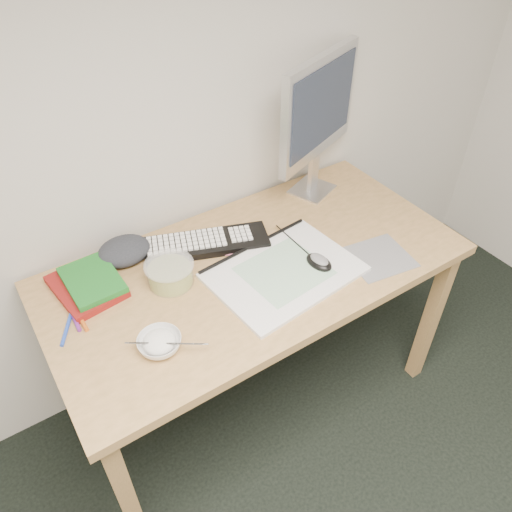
% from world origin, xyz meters
% --- Properties ---
extents(desk, '(1.40, 0.70, 0.75)m').
position_xyz_m(desk, '(0.17, 1.43, 0.67)').
color(desk, tan).
rests_on(desk, ground).
extents(mousepad, '(0.24, 0.22, 0.00)m').
position_xyz_m(mousepad, '(0.53, 1.22, 0.75)').
color(mousepad, slate).
rests_on(mousepad, desk).
extents(sketchpad, '(0.50, 0.38, 0.01)m').
position_xyz_m(sketchpad, '(0.22, 1.34, 0.76)').
color(sketchpad, silver).
rests_on(sketchpad, desk).
extents(keyboard, '(0.45, 0.28, 0.03)m').
position_xyz_m(keyboard, '(0.08, 1.60, 0.76)').
color(keyboard, black).
rests_on(keyboard, desk).
extents(monitor, '(0.44, 0.20, 0.54)m').
position_xyz_m(monitor, '(0.60, 1.68, 1.09)').
color(monitor, silver).
rests_on(monitor, desk).
extents(mouse, '(0.07, 0.11, 0.03)m').
position_xyz_m(mouse, '(0.33, 1.30, 0.78)').
color(mouse, black).
rests_on(mouse, sketchpad).
extents(rice_bowl, '(0.14, 0.14, 0.04)m').
position_xyz_m(rice_bowl, '(-0.25, 1.28, 0.77)').
color(rice_bowl, white).
rests_on(rice_bowl, desk).
extents(chopsticks, '(0.19, 0.14, 0.02)m').
position_xyz_m(chopsticks, '(-0.24, 1.25, 0.79)').
color(chopsticks, silver).
rests_on(chopsticks, rice_bowl).
extents(fruit_tub, '(0.19, 0.19, 0.08)m').
position_xyz_m(fruit_tub, '(-0.11, 1.50, 0.79)').
color(fruit_tub, gold).
rests_on(fruit_tub, desk).
extents(book_red, '(0.21, 0.26, 0.02)m').
position_xyz_m(book_red, '(-0.35, 1.62, 0.76)').
color(book_red, maroon).
rests_on(book_red, desk).
extents(book_green, '(0.16, 0.22, 0.02)m').
position_xyz_m(book_green, '(-0.32, 1.62, 0.78)').
color(book_green, '#1A6921').
rests_on(book_green, book_red).
extents(cloth_lump, '(0.16, 0.13, 0.06)m').
position_xyz_m(cloth_lump, '(-0.19, 1.70, 0.78)').
color(cloth_lump, '#24262C').
rests_on(cloth_lump, desk).
extents(pencil_pink, '(0.18, 0.09, 0.01)m').
position_xyz_m(pencil_pink, '(0.13, 1.51, 0.75)').
color(pencil_pink, '#D56A8E').
rests_on(pencil_pink, desk).
extents(pencil_tan, '(0.15, 0.08, 0.01)m').
position_xyz_m(pencil_tan, '(0.21, 1.44, 0.75)').
color(pencil_tan, tan).
rests_on(pencil_tan, desk).
extents(pencil_black, '(0.20, 0.05, 0.01)m').
position_xyz_m(pencil_black, '(0.30, 1.46, 0.75)').
color(pencil_black, black).
rests_on(pencil_black, desk).
extents(marker_blue, '(0.07, 0.11, 0.01)m').
position_xyz_m(marker_blue, '(-0.45, 1.49, 0.76)').
color(marker_blue, '#2244B9').
rests_on(marker_blue, desk).
extents(marker_orange, '(0.01, 0.13, 0.01)m').
position_xyz_m(marker_orange, '(-0.40, 1.52, 0.76)').
color(marker_orange, '#D56119').
rests_on(marker_orange, desk).
extents(marker_purple, '(0.02, 0.13, 0.01)m').
position_xyz_m(marker_purple, '(-0.42, 1.53, 0.76)').
color(marker_purple, '#71268E').
rests_on(marker_purple, desk).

